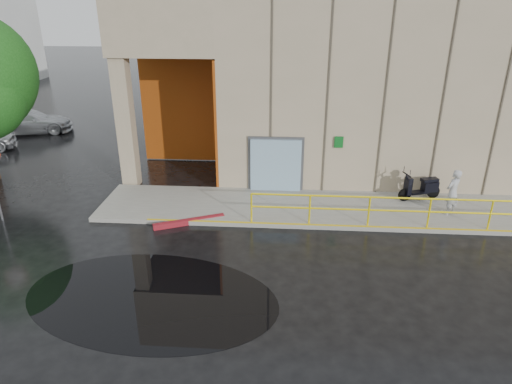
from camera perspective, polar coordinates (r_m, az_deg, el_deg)
ground at (r=12.49m, az=0.58°, el=-10.95°), size 120.00×120.00×0.00m
sidewalk at (r=16.71m, az=15.40°, el=-2.19°), size 20.00×3.00×0.15m
building at (r=21.94m, az=16.42°, el=15.01°), size 20.00×10.17×8.00m
guardrail at (r=15.32m, az=17.44°, el=-2.33°), size 9.56×0.06×1.03m
person at (r=16.70m, az=23.36°, el=-0.03°), size 0.70×0.66×1.61m
scooter at (r=17.55m, az=19.99°, el=1.33°), size 1.69×0.98×1.27m
red_curb at (r=15.43m, az=-8.33°, el=-3.69°), size 2.27×1.14×0.18m
puddle at (r=12.15m, az=-12.99°, el=-12.71°), size 7.05×4.90×0.01m
car_c at (r=28.39m, az=-26.58°, el=7.89°), size 4.88×3.12×1.32m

